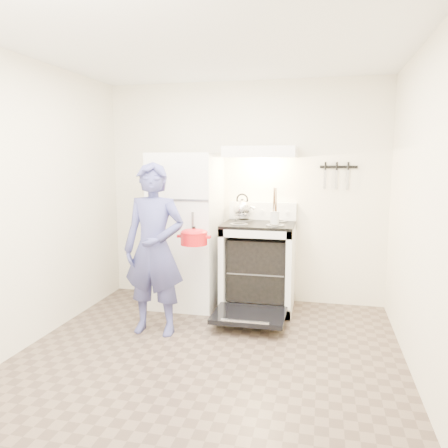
{
  "coord_description": "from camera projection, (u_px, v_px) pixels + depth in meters",
  "views": [
    {
      "loc": [
        0.89,
        -3.15,
        1.63
      ],
      "look_at": [
        -0.05,
        1.0,
        1.0
      ],
      "focal_mm": 35.0,
      "sensor_mm": 36.0,
      "label": 1
    }
  ],
  "objects": [
    {
      "name": "utensil_jar",
      "position": [
        275.0,
        218.0,
        4.43
      ],
      "size": [
        0.1,
        0.1,
        0.13
      ],
      "primitive_type": "cylinder",
      "rotation": [
        0.0,
        0.0,
        -0.13
      ],
      "color": "silver",
      "rests_on": "cooktop"
    },
    {
      "name": "knife_strip",
      "position": [
        339.0,
        167.0,
        4.74
      ],
      "size": [
        0.4,
        0.02,
        0.03
      ],
      "primitive_type": "cube",
      "color": "black",
      "rests_on": "back_wall"
    },
    {
      "name": "back_wall",
      "position": [
        244.0,
        193.0,
        5.03
      ],
      "size": [
        3.2,
        0.02,
        2.5
      ],
      "primitive_type": "cube",
      "color": "beige",
      "rests_on": "ground"
    },
    {
      "name": "backsplash",
      "position": [
        263.0,
        211.0,
        4.97
      ],
      "size": [
        0.76,
        0.07,
        0.2
      ],
      "primitive_type": "cube",
      "color": "white",
      "rests_on": "cooktop"
    },
    {
      "name": "floor",
      "position": [
        202.0,
        366.0,
        3.48
      ],
      "size": [
        3.6,
        3.6,
        0.0
      ],
      "primitive_type": "plane",
      "color": "brown",
      "rests_on": "ground"
    },
    {
      "name": "person",
      "position": [
        154.0,
        249.0,
        4.05
      ],
      "size": [
        0.59,
        0.39,
        1.61
      ],
      "primitive_type": "imported",
      "rotation": [
        0.0,
        0.0,
        0.0
      ],
      "color": "navy",
      "rests_on": "floor"
    },
    {
      "name": "dutch_oven",
      "position": [
        194.0,
        239.0,
        4.21
      ],
      "size": [
        0.33,
        0.26,
        0.22
      ],
      "primitive_type": null,
      "color": "red",
      "rests_on": "person"
    },
    {
      "name": "range_hood",
      "position": [
        261.0,
        152.0,
        4.67
      ],
      "size": [
        0.76,
        0.5,
        0.12
      ],
      "primitive_type": "cube",
      "color": "white",
      "rests_on": "back_wall"
    },
    {
      "name": "stove_body",
      "position": [
        258.0,
        267.0,
        4.78
      ],
      "size": [
        0.76,
        0.65,
        0.92
      ],
      "primitive_type": "cube",
      "color": "white",
      "rests_on": "floor"
    },
    {
      "name": "oven_rack",
      "position": [
        258.0,
        269.0,
        4.78
      ],
      "size": [
        0.6,
        0.52,
        0.01
      ],
      "primitive_type": "cube",
      "color": "slate",
      "rests_on": "stove_body"
    },
    {
      "name": "tea_kettle",
      "position": [
        242.0,
        207.0,
        4.88
      ],
      "size": [
        0.25,
        0.2,
        0.3
      ],
      "primitive_type": null,
      "color": "silver",
      "rests_on": "cooktop"
    },
    {
      "name": "cooktop",
      "position": [
        259.0,
        224.0,
        4.71
      ],
      "size": [
        0.76,
        0.65,
        0.03
      ],
      "primitive_type": "cube",
      "color": "black",
      "rests_on": "stove_body"
    },
    {
      "name": "refrigerator",
      "position": [
        187.0,
        230.0,
        4.88
      ],
      "size": [
        0.7,
        0.7,
        1.7
      ],
      "primitive_type": "cube",
      "color": "white",
      "rests_on": "floor"
    },
    {
      "name": "oven_door",
      "position": [
        249.0,
        315.0,
        4.26
      ],
      "size": [
        0.7,
        0.54,
        0.04
      ],
      "primitive_type": "cube",
      "color": "black",
      "rests_on": "floor"
    },
    {
      "name": "pizza_stone",
      "position": [
        255.0,
        267.0,
        4.8
      ],
      "size": [
        0.36,
        0.36,
        0.02
      ],
      "primitive_type": "cylinder",
      "color": "#8C7150",
      "rests_on": "oven_rack"
    }
  ]
}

